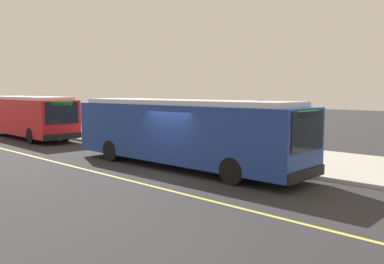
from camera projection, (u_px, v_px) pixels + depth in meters
ground_plane at (173, 172)px, 16.62m from camera, size 120.00×120.00×0.00m
sidewalk_curb at (258, 154)px, 20.90m from camera, size 44.00×6.40×0.15m
lane_stripe_center at (130, 181)px, 15.04m from camera, size 36.00×0.14×0.01m
transit_bus_main at (182, 131)px, 17.54m from camera, size 11.94×2.77×2.95m
transit_bus_second at (28, 115)px, 28.56m from camera, size 10.50×2.89×2.95m
bus_shelter at (244, 118)px, 21.60m from camera, size 2.90×1.60×2.48m
waiting_bench at (250, 142)px, 21.53m from camera, size 1.60×0.48×0.95m
route_sign_post at (260, 122)px, 18.08m from camera, size 0.44×0.08×2.80m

